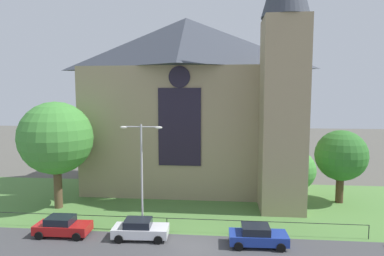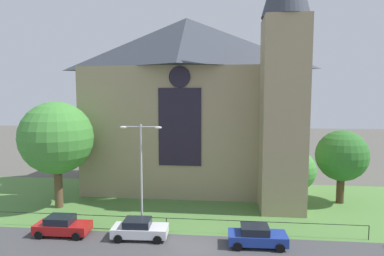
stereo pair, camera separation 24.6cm
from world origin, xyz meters
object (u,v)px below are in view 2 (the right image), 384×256
object	(u,v)px
parked_car_white	(140,229)
parked_car_blue	(257,236)
tree_left_near	(57,138)
tree_right_far	(342,156)
parked_car_red	(62,226)
tree_right_near	(296,171)
streetlamp_near	(141,164)
church_building	(193,101)

from	to	relation	value
parked_car_white	parked_car_blue	size ratio (longest dim) A/B	1.01
tree_left_near	parked_car_white	size ratio (longest dim) A/B	2.42
tree_right_far	parked_car_red	bearing A→B (deg)	-157.01
tree_right_near	streetlamp_near	distance (m)	14.71
church_building	streetlamp_near	size ratio (longest dim) A/B	3.00
tree_right_far	parked_car_white	xyz separation A→B (m)	(-18.20, -10.35, -4.11)
tree_right_near	tree_right_far	distance (m)	5.90
tree_right_far	parked_car_red	xyz separation A→B (m)	(-24.41, -10.35, -4.11)
tree_left_near	parked_car_blue	xyz separation A→B (m)	(18.54, -6.56, -6.10)
parked_car_blue	tree_right_near	bearing A→B (deg)	60.11
tree_right_near	parked_car_blue	size ratio (longest dim) A/B	1.37
tree_right_far	parked_car_blue	world-z (taller)	tree_right_far
church_building	parked_car_blue	distance (m)	19.09
church_building	tree_left_near	xyz separation A→B (m)	(-12.30, -8.77, -3.43)
tree_right_near	streetlamp_near	size ratio (longest dim) A/B	0.67
streetlamp_near	parked_car_red	bearing A→B (deg)	-166.77
tree_right_near	streetlamp_near	bearing A→B (deg)	-155.28
tree_right_near	streetlamp_near	xyz separation A→B (m)	(-13.28, -6.11, 1.62)
parked_car_blue	tree_right_far	bearing A→B (deg)	47.46
tree_left_near	tree_right_far	xyz separation A→B (m)	(27.92, 4.18, -1.99)
tree_right_near	tree_left_near	bearing A→B (deg)	-176.59
tree_left_near	parked_car_blue	bearing A→B (deg)	-19.48
tree_right_near	tree_right_far	xyz separation A→B (m)	(5.09, 2.82, 1.00)
tree_right_far	parked_car_blue	xyz separation A→B (m)	(-9.39, -10.74, -4.11)
tree_left_near	parked_car_red	size ratio (longest dim) A/B	2.45
tree_left_near	tree_right_near	bearing A→B (deg)	3.41
tree_left_near	tree_right_near	world-z (taller)	tree_left_near
parked_car_red	parked_car_white	xyz separation A→B (m)	(6.20, 0.00, 0.00)
tree_right_far	streetlamp_near	distance (m)	20.43
streetlamp_near	parked_car_white	size ratio (longest dim) A/B	2.03
church_building	streetlamp_near	distance (m)	14.60
streetlamp_near	parked_car_red	xyz separation A→B (m)	(-6.04, -1.42, -4.74)
parked_car_white	tree_left_near	bearing A→B (deg)	144.91
parked_car_blue	tree_left_near	bearing A→B (deg)	159.13
parked_car_red	parked_car_blue	xyz separation A→B (m)	(15.02, -0.38, 0.00)
tree_right_far	church_building	bearing A→B (deg)	163.63
tree_left_near	parked_car_white	bearing A→B (deg)	-32.42
church_building	parked_car_blue	size ratio (longest dim) A/B	6.13
tree_right_far	parked_car_white	size ratio (longest dim) A/B	1.74
tree_right_far	tree_left_near	bearing A→B (deg)	-171.49
streetlamp_near	parked_car_white	bearing A→B (deg)	-83.56
parked_car_blue	parked_car_white	bearing A→B (deg)	176.10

